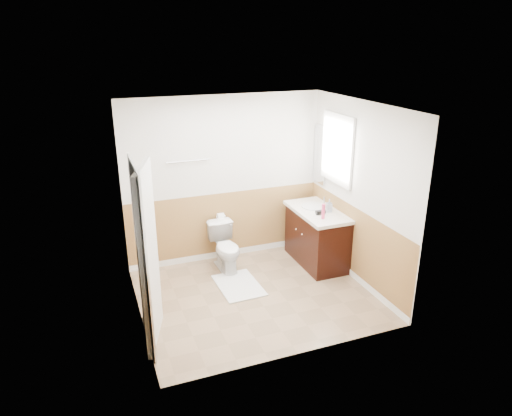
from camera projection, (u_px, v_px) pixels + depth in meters
name	position (u px, v px, depth m)	size (l,w,h in m)	color
floor	(256.00, 295.00, 6.20)	(3.00, 3.00, 0.00)	#8C7051
ceiling	(256.00, 106.00, 5.34)	(3.00, 3.00, 0.00)	white
wall_back	(225.00, 180.00, 6.91)	(3.00, 3.00, 0.00)	silver
wall_front	(302.00, 250.00, 4.63)	(3.00, 3.00, 0.00)	silver
wall_left	(133.00, 224.00, 5.27)	(3.00, 3.00, 0.00)	silver
wall_right	(359.00, 194.00, 6.27)	(3.00, 3.00, 0.00)	silver
wainscot_back	(226.00, 226.00, 7.16)	(3.00, 3.00, 0.00)	#9F763F
wainscot_front	(299.00, 314.00, 4.90)	(3.00, 3.00, 0.00)	#9F763F
wainscot_left	(139.00, 282.00, 5.53)	(2.60, 2.60, 0.00)	#9F763F
wainscot_right	(354.00, 245.00, 6.53)	(2.60, 2.60, 0.00)	#9F763F
toilet	(226.00, 248.00, 6.81)	(0.38, 0.67, 0.68)	white
bath_mat	(239.00, 285.00, 6.43)	(0.55, 0.80, 0.02)	silver
vanity_cabinet	(317.00, 238.00, 6.99)	(0.55, 1.10, 0.80)	black
vanity_knob_left	(302.00, 234.00, 6.75)	(0.03, 0.03, 0.03)	#BBBCC2
vanity_knob_right	(296.00, 229.00, 6.92)	(0.03, 0.03, 0.03)	silver
countertop	(317.00, 212.00, 6.84)	(0.60, 1.15, 0.05)	white
sink_basin	(313.00, 206.00, 6.96)	(0.36, 0.36, 0.02)	silver
faucet	(324.00, 201.00, 7.00)	(0.02, 0.02, 0.14)	#B5B3BA
lotion_bottle	(323.00, 211.00, 6.47)	(0.05, 0.05, 0.22)	#D63764
soap_dispenser	(329.00, 205.00, 6.75)	(0.08, 0.09, 0.19)	gray
hair_dryer_body	(321.00, 212.00, 6.66)	(0.07, 0.07, 0.14)	black
hair_dryer_handle	(318.00, 214.00, 6.68)	(0.03, 0.03, 0.07)	black
mirror_panel	(320.00, 155.00, 7.12)	(0.02, 0.35, 0.90)	silver
window_frame	(337.00, 149.00, 6.60)	(0.04, 0.80, 1.00)	white
window_glass	(338.00, 149.00, 6.61)	(0.01, 0.70, 0.90)	white
door	(149.00, 258.00, 4.99)	(0.05, 0.80, 2.04)	white
door_frame	(142.00, 258.00, 4.96)	(0.02, 0.92, 2.10)	white
door_knob	(150.00, 250.00, 5.32)	(0.06, 0.06, 0.06)	silver
towel_bar	(188.00, 161.00, 6.56)	(0.02, 0.02, 0.62)	silver
tp_holder_bar	(221.00, 217.00, 7.00)	(0.02, 0.02, 0.14)	silver
tp_roll	(221.00, 217.00, 7.00)	(0.11, 0.11, 0.10)	white
tp_sheet	(221.00, 223.00, 7.04)	(0.10, 0.01, 0.16)	white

